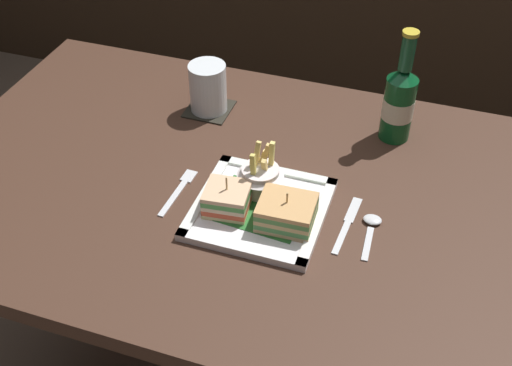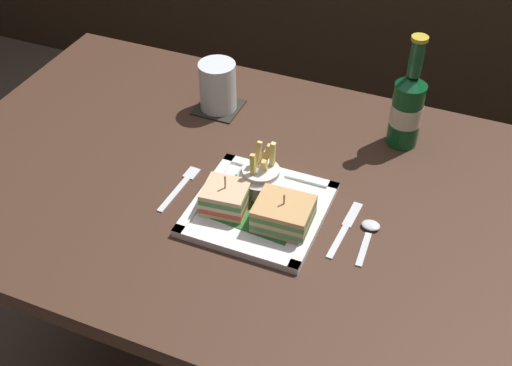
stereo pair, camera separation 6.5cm
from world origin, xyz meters
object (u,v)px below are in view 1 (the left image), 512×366
at_px(sandwich_half_right, 287,213).
at_px(water_glass, 208,91).
at_px(square_plate, 260,209).
at_px(fork, 179,189).
at_px(knife, 348,222).
at_px(spoon, 371,225).
at_px(fries_cup, 260,175).
at_px(beer_bottle, 399,101).
at_px(dining_table, 252,222).
at_px(sandwich_half_left, 227,199).

bearing_deg(sandwich_half_right, water_glass, 131.78).
distance_m(square_plate, fork, 0.17).
relative_size(sandwich_half_right, knife, 0.66).
distance_m(water_glass, spoon, 0.50).
height_order(fries_cup, beer_bottle, beer_bottle).
relative_size(sandwich_half_right, beer_bottle, 0.42).
distance_m(beer_bottle, water_glass, 0.42).
bearing_deg(knife, fries_cup, 172.31).
height_order(sandwich_half_right, spoon, sandwich_half_right).
height_order(beer_bottle, water_glass, beer_bottle).
bearing_deg(fries_cup, beer_bottle, 51.66).
bearing_deg(fork, spoon, 2.65).
distance_m(fries_cup, spoon, 0.23).
distance_m(beer_bottle, fork, 0.49).
bearing_deg(beer_bottle, water_glass, -175.51).
bearing_deg(fork, knife, 2.52).
relative_size(dining_table, sandwich_half_right, 12.71).
xyz_separation_m(square_plate, fries_cup, (-0.02, 0.05, 0.04)).
bearing_deg(fork, square_plate, -2.80).
xyz_separation_m(square_plate, fork, (-0.17, 0.01, -0.01)).
height_order(fork, spoon, spoon).
height_order(fries_cup, spoon, fries_cup).
bearing_deg(knife, water_glass, 145.44).
bearing_deg(sandwich_half_right, fries_cup, 136.50).
bearing_deg(spoon, beer_bottle, 91.55).
xyz_separation_m(dining_table, fork, (-0.13, -0.06, 0.10)).
bearing_deg(dining_table, beer_bottle, 46.79).
height_order(beer_bottle, spoon, beer_bottle).
distance_m(square_plate, knife, 0.17).
height_order(sandwich_half_right, fries_cup, fries_cup).
relative_size(sandwich_half_left, water_glass, 0.80).
distance_m(fork, spoon, 0.38).
relative_size(sandwich_half_right, fork, 0.73).
bearing_deg(beer_bottle, fries_cup, -128.34).
xyz_separation_m(fries_cup, knife, (0.18, -0.02, -0.05)).
distance_m(beer_bottle, spoon, 0.31).
relative_size(dining_table, square_plate, 5.47).
bearing_deg(sandwich_half_right, fork, 172.43).
relative_size(fork, spoon, 1.23).
height_order(square_plate, water_glass, water_glass).
bearing_deg(square_plate, beer_bottle, 58.00).
height_order(fries_cup, fork, fries_cup).
height_order(dining_table, sandwich_half_left, sandwich_half_left).
xyz_separation_m(sandwich_half_left, water_glass, (-0.16, 0.31, 0.02)).
relative_size(dining_table, fries_cup, 12.15).
xyz_separation_m(fork, spoon, (0.38, 0.02, 0.00)).
height_order(sandwich_half_left, water_glass, water_glass).
relative_size(square_plate, fork, 1.70).
distance_m(dining_table, beer_bottle, 0.40).
distance_m(dining_table, sandwich_half_left, 0.16).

